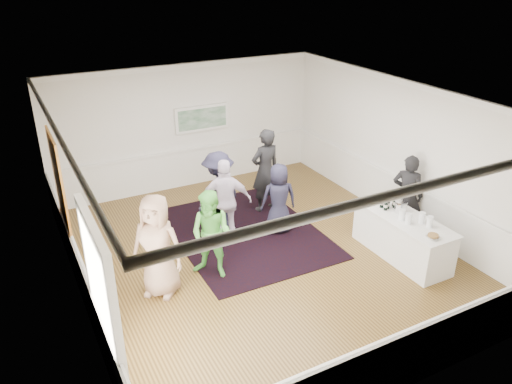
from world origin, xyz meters
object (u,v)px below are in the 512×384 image
serving_table (402,237)px  nut_bowl (433,236)px  guest_green (212,235)px  bartender (407,195)px  guest_dark_a (219,193)px  guest_dark_b (265,171)px  guest_tan (157,246)px  ice_bucket (401,207)px  guest_lilac (226,201)px  guest_navy (279,199)px

serving_table → nut_bowl: bearing=-98.7°
guest_green → bartender: bearing=41.8°
guest_dark_a → guest_dark_b: guest_dark_b is taller
guest_tan → ice_bucket: 4.80m
guest_lilac → ice_bucket: size_ratio=7.04×
guest_dark_a → nut_bowl: size_ratio=7.77×
nut_bowl → bartender: bearing=61.3°
guest_dark_a → guest_navy: bearing=125.4°
serving_table → guest_navy: bearing=129.2°
guest_lilac → guest_navy: guest_lilac is taller
guest_dark_a → guest_navy: 1.30m
guest_dark_a → bartender: bearing=125.5°
bartender → guest_dark_a: (-3.53, 1.94, 0.02)m
guest_dark_a → guest_navy: guest_dark_a is taller
serving_table → guest_lilac: size_ratio=1.19×
guest_tan → guest_dark_a: size_ratio=1.04×
guest_dark_a → ice_bucket: (2.86, -2.46, 0.07)m
bartender → guest_green: bearing=49.6°
guest_tan → guest_green: size_ratio=1.11×
guest_tan → guest_lilac: size_ratio=1.05×
guest_green → nut_bowl: size_ratio=7.28×
guest_lilac → guest_dark_a: size_ratio=0.99×
bartender → guest_lilac: guest_lilac is taller
guest_dark_b → guest_dark_a: bearing=12.3°
serving_table → guest_dark_b: guest_dark_b is taller
guest_tan → serving_table: bearing=27.6°
bartender → nut_bowl: bearing=116.6°
guest_lilac → guest_dark_a: bearing=-72.6°
bartender → ice_bucket: size_ratio=6.92×
serving_table → guest_lilac: guest_lilac is taller
bartender → nut_bowl: size_ratio=7.59×
guest_green → guest_dark_b: guest_dark_b is taller
bartender → guest_dark_a: size_ratio=0.98×
bartender → guest_tan: 5.40m
guest_navy → nut_bowl: size_ratio=6.63×
guest_lilac → nut_bowl: 4.09m
bartender → guest_navy: size_ratio=1.14×
nut_bowl → guest_green: bearing=150.0°
guest_green → guest_navy: size_ratio=1.10×
bartender → guest_lilac: (-3.57, 1.50, 0.02)m
guest_dark_a → guest_dark_b: (1.38, 0.43, 0.09)m
guest_dark_b → guest_navy: (-0.25, -1.05, -0.22)m
serving_table → guest_tan: 4.81m
guest_green → ice_bucket: (3.67, -0.95, 0.13)m
guest_green → ice_bucket: 3.79m
ice_bucket → nut_bowl: (-0.20, -1.06, -0.08)m
guest_dark_b → nut_bowl: (1.29, -3.94, -0.09)m
guest_tan → guest_lilac: 2.15m
guest_tan → ice_bucket: guest_tan is taller
serving_table → guest_dark_b: bearing=114.7°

